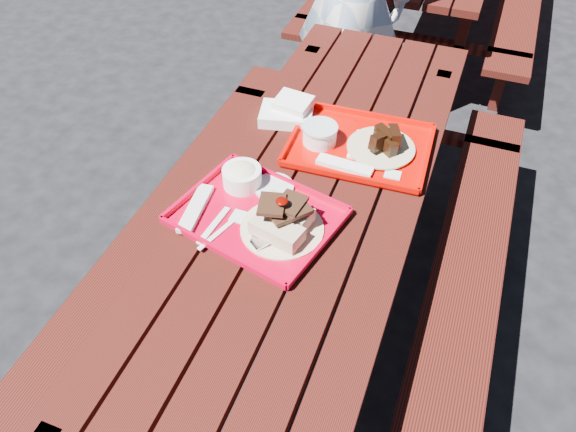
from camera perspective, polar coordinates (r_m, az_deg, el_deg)
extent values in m
plane|color=black|center=(2.44, 1.27, -11.28)|extent=(60.00, 60.00, 0.00)
cube|color=#42130C|center=(1.96, -6.67, 3.27)|extent=(0.14, 2.40, 0.04)
cube|color=#42130C|center=(1.91, -2.62, 2.22)|extent=(0.14, 2.40, 0.04)
cube|color=#42130C|center=(1.87, 1.62, 1.12)|extent=(0.14, 2.40, 0.04)
cube|color=#42130C|center=(1.84, 6.02, -0.04)|extent=(0.14, 2.40, 0.04)
cube|color=#42130C|center=(1.83, 10.52, -1.22)|extent=(0.14, 2.40, 0.04)
cube|color=#42130C|center=(2.28, -12.38, -0.72)|extent=(0.25, 2.40, 0.04)
cube|color=#42130C|center=(2.97, -3.74, 7.26)|extent=(0.06, 0.06, 0.42)
cube|color=#42130C|center=(2.06, 17.06, -8.97)|extent=(0.25, 2.40, 0.04)
cube|color=#42130C|center=(2.80, 18.62, 1.71)|extent=(0.06, 0.06, 0.42)
cube|color=#42130C|center=(2.88, 2.27, 10.03)|extent=(0.06, 0.06, 0.75)
cube|color=#42130C|center=(2.79, 14.10, 7.21)|extent=(0.06, 0.06, 0.75)
cube|color=#42130C|center=(2.78, 8.23, 9.59)|extent=(1.40, 0.06, 0.04)
cube|color=#42130C|center=(3.85, 3.18, 16.93)|extent=(0.06, 0.06, 0.42)
cube|color=#42130C|center=(3.72, 20.84, 12.88)|extent=(0.06, 0.06, 0.42)
cube|color=#42130C|center=(3.60, 7.08, 17.54)|extent=(0.06, 0.06, 0.75)
cube|color=#42130C|center=(3.53, 16.81, 15.35)|extent=(0.06, 0.06, 0.75)
cube|color=#42130C|center=(3.53, 12.06, 17.29)|extent=(1.40, 0.06, 0.04)
cube|color=red|center=(1.79, -3.19, -0.21)|extent=(0.55, 0.47, 0.01)
cube|color=red|center=(1.89, 0.11, 3.46)|extent=(0.47, 0.12, 0.02)
cube|color=red|center=(1.69, -6.93, -3.55)|extent=(0.47, 0.12, 0.02)
cube|color=red|center=(1.69, 3.36, -3.06)|extent=(0.10, 0.36, 0.02)
cube|color=red|center=(1.90, -9.05, 3.01)|extent=(0.10, 0.36, 0.02)
cylinder|color=beige|center=(1.75, -0.61, -1.27)|extent=(0.26, 0.26, 0.01)
cube|color=#CEB18F|center=(1.69, -1.15, -1.49)|extent=(0.18, 0.11, 0.05)
cube|color=#CEB18F|center=(1.75, -0.10, 0.46)|extent=(0.18, 0.11, 0.05)
ellipsoid|color=#510400|center=(1.65, -0.64, 1.85)|extent=(0.04, 0.04, 0.02)
cylinder|color=white|center=(1.88, -4.69, 3.98)|extent=(0.13, 0.13, 0.07)
ellipsoid|color=#EEEBBC|center=(1.87, -4.72, 4.43)|extent=(0.11, 0.11, 0.05)
cylinder|color=silver|center=(1.88, -1.46, 2.99)|extent=(0.14, 0.14, 0.01)
cube|color=white|center=(1.83, -9.38, 0.75)|extent=(0.07, 0.22, 0.02)
cube|color=white|center=(1.77, -7.56, -0.95)|extent=(0.04, 0.18, 0.01)
cube|color=white|center=(1.75, -6.96, -1.61)|extent=(0.07, 0.18, 0.01)
cube|color=silver|center=(1.79, -4.94, -0.08)|extent=(0.06, 0.06, 0.00)
cube|color=#CD0600|center=(2.08, 7.24, 6.93)|extent=(0.51, 0.40, 0.01)
cube|color=#CD0600|center=(2.22, 8.38, 10.14)|extent=(0.49, 0.04, 0.02)
cube|color=#CD0600|center=(1.92, 6.04, 4.01)|extent=(0.49, 0.04, 0.02)
cube|color=#CD0600|center=(2.05, 13.98, 5.84)|extent=(0.03, 0.38, 0.02)
cube|color=#CD0600|center=(2.11, 0.74, 8.61)|extent=(0.03, 0.38, 0.02)
cube|color=white|center=(2.06, 8.78, 6.86)|extent=(0.18, 0.18, 0.01)
cylinder|color=#C8B588|center=(2.06, 9.41, 6.90)|extent=(0.25, 0.25, 0.01)
cylinder|color=white|center=(2.06, 3.24, 8.20)|extent=(0.12, 0.12, 0.06)
cylinder|color=silver|center=(2.04, 3.28, 8.98)|extent=(0.13, 0.13, 0.01)
cube|color=silver|center=(1.97, 5.79, 5.13)|extent=(0.20, 0.06, 0.02)
cube|color=white|center=(1.97, 10.59, 4.16)|extent=(0.06, 0.05, 0.00)
cube|color=white|center=(2.20, -0.17, 10.23)|extent=(0.23, 0.19, 0.05)
cube|color=white|center=(2.19, 0.54, 11.38)|extent=(0.15, 0.12, 0.04)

